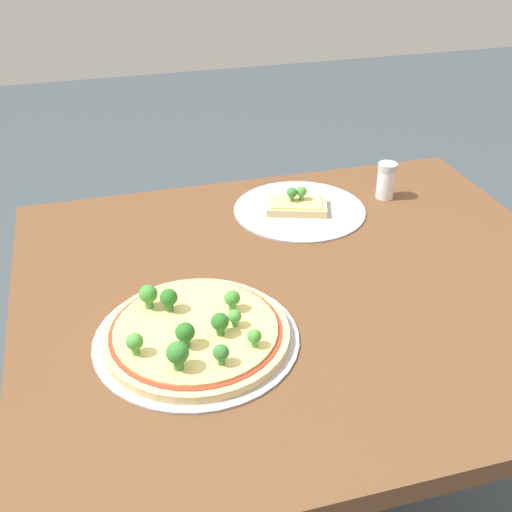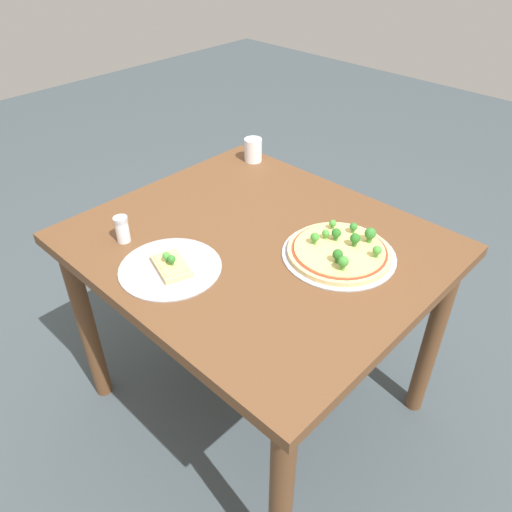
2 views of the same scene
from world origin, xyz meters
TOP-DOWN VIEW (x-y plane):
  - dining_table at (0.00, 0.00)m, footprint 1.03×0.89m
  - pizza_tray_whole at (0.22, 0.11)m, footprint 0.33×0.33m
  - pizza_tray_slice at (-0.07, -0.27)m, footprint 0.28×0.28m
  - condiment_shaker at (-0.28, -0.28)m, footprint 0.04×0.04m

SIDE VIEW (x-z plane):
  - dining_table at x=0.00m, z-range 0.26..1.00m
  - pizza_tray_slice at x=-0.07m, z-range 0.72..0.77m
  - pizza_tray_whole at x=0.22m, z-range 0.72..0.79m
  - condiment_shaker at x=-0.28m, z-range 0.74..0.82m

